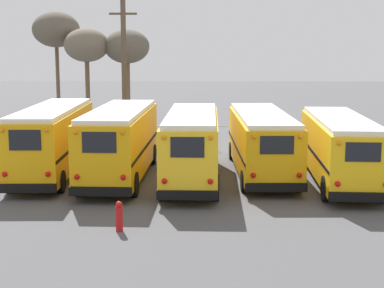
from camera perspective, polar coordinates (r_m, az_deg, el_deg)
ground_plane at (r=27.75m, az=-0.00°, el=-3.33°), size 160.00×160.00×0.00m
school_bus_0 at (r=29.03m, az=-13.33°, el=0.54°), size 2.69×10.11×3.28m
school_bus_1 at (r=27.60m, az=-6.98°, el=0.32°), size 2.77×9.74×3.29m
school_bus_2 at (r=26.69m, az=-0.03°, el=-0.03°), size 2.56×9.49×3.18m
school_bus_3 at (r=28.66m, az=6.75°, el=0.33°), size 2.79×10.16×2.99m
school_bus_4 at (r=27.38m, az=14.13°, el=-0.27°), size 2.91×9.76×3.00m
utility_pole at (r=39.23m, az=-6.61°, el=7.41°), size 1.80×0.33×9.37m
bare_tree_0 at (r=46.40m, az=-6.33°, el=9.27°), size 3.51×3.51×7.48m
bare_tree_1 at (r=48.90m, az=-13.05°, el=10.70°), size 3.76×3.76×8.91m
bare_tree_2 at (r=46.53m, az=-10.19°, el=9.34°), size 3.45×3.45×7.56m
fence_line at (r=35.34m, az=0.23°, el=1.04°), size 21.47×0.06×1.42m
fire_hydrant at (r=19.93m, az=-7.07°, el=-6.96°), size 0.24×0.24×1.03m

